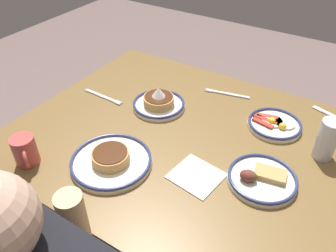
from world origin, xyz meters
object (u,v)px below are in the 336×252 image
at_px(coffee_mug, 25,151).
at_px(plate_near_main, 275,124).
at_px(paper_napkin, 196,176).
at_px(plate_center_pancakes, 159,102).
at_px(plate_far_side, 261,178).
at_px(fork_near, 227,94).
at_px(fork_far, 103,97).
at_px(plate_far_companion, 111,160).
at_px(drinking_glass, 326,141).

bearing_deg(coffee_mug, plate_near_main, -135.38).
relative_size(plate_near_main, paper_napkin, 1.34).
xyz_separation_m(plate_center_pancakes, plate_far_side, (-0.50, 0.18, -0.01)).
xyz_separation_m(plate_near_main, plate_far_side, (-0.05, 0.30, 0.00)).
height_order(coffee_mug, fork_near, coffee_mug).
bearing_deg(fork_far, fork_near, -145.29).
height_order(plate_far_companion, drinking_glass, drinking_glass).
relative_size(plate_far_side, drinking_glass, 1.50).
height_order(fork_near, fork_far, same).
relative_size(plate_center_pancakes, plate_far_side, 0.98).
relative_size(drinking_glass, fork_far, 0.71).
relative_size(plate_near_main, fork_near, 1.03).
distance_m(paper_napkin, fork_near, 0.51).
xyz_separation_m(plate_far_companion, plate_far_side, (-0.45, -0.19, -0.00)).
bearing_deg(plate_center_pancakes, paper_napkin, 140.30).
height_order(plate_far_side, paper_napkin, plate_far_side).
distance_m(plate_far_side, paper_napkin, 0.20).
xyz_separation_m(plate_center_pancakes, fork_near, (-0.20, -0.24, -0.02)).
relative_size(plate_center_pancakes, drinking_glass, 1.48).
relative_size(plate_far_companion, paper_napkin, 1.80).
xyz_separation_m(plate_near_main, fork_near, (0.25, -0.12, -0.01)).
distance_m(plate_far_companion, fork_near, 0.62).
bearing_deg(coffee_mug, fork_near, -117.48).
xyz_separation_m(plate_near_main, plate_center_pancakes, (0.44, 0.12, 0.01)).
bearing_deg(fork_far, plate_far_side, 171.47).
distance_m(plate_center_pancakes, fork_far, 0.25).
height_order(drinking_glass, fork_near, drinking_glass).
distance_m(plate_far_side, fork_far, 0.74).
xyz_separation_m(coffee_mug, paper_napkin, (-0.50, -0.24, -0.05)).
bearing_deg(plate_center_pancakes, drinking_glass, -175.52).
bearing_deg(fork_near, fork_far, 34.71).
relative_size(coffee_mug, fork_near, 0.52).
bearing_deg(plate_center_pancakes, plate_near_main, -164.62).
bearing_deg(fork_near, plate_near_main, 154.91).
bearing_deg(plate_near_main, plate_center_pancakes, 15.38).
distance_m(plate_near_main, coffee_mug, 0.89).
xyz_separation_m(plate_near_main, coffee_mug, (0.63, 0.62, 0.04)).
bearing_deg(fork_far, plate_far_companion, 134.39).
xyz_separation_m(plate_far_side, paper_napkin, (0.18, 0.09, -0.01)).
relative_size(plate_near_main, plate_far_side, 0.93).
height_order(drinking_glass, paper_napkin, drinking_glass).
height_order(coffee_mug, paper_napkin, coffee_mug).
height_order(plate_far_side, drinking_glass, drinking_glass).
bearing_deg(plate_far_side, fork_near, -53.99).
relative_size(plate_near_main, plate_center_pancakes, 0.94).
relative_size(plate_far_companion, fork_far, 1.33).
bearing_deg(fork_far, plate_center_pancakes, -164.98).
bearing_deg(paper_napkin, fork_near, -76.57).
distance_m(plate_near_main, plate_center_pancakes, 0.46).
height_order(paper_napkin, fork_near, fork_near).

